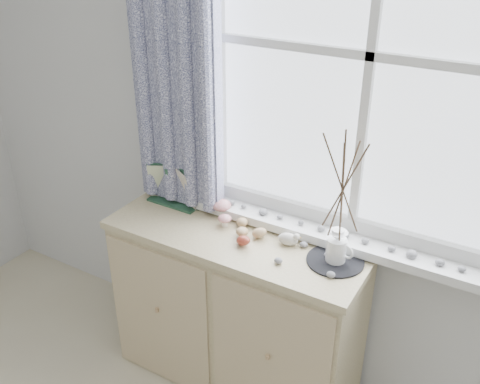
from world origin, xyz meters
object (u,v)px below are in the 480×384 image
Objects in this scene: botanical_book at (169,187)px; twig_pitcher at (343,184)px; toadstool_cluster at (222,209)px; sideboard at (236,310)px.

twig_pitcher is (0.86, -0.03, 0.25)m from botanical_book.
toadstool_cluster is at bearing 5.72° from botanical_book.
botanical_book is (-0.41, 0.07, 0.53)m from sideboard.
botanical_book is 2.07× the size of toadstool_cluster.
toadstool_cluster is at bearing -165.04° from twig_pitcher.
toadstool_cluster is (-0.12, 0.09, 0.48)m from sideboard.
twig_pitcher reaches higher than sideboard.
sideboard is 1.94× the size of twig_pitcher.
sideboard is 0.90m from twig_pitcher.
twig_pitcher reaches higher than toadstool_cluster.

